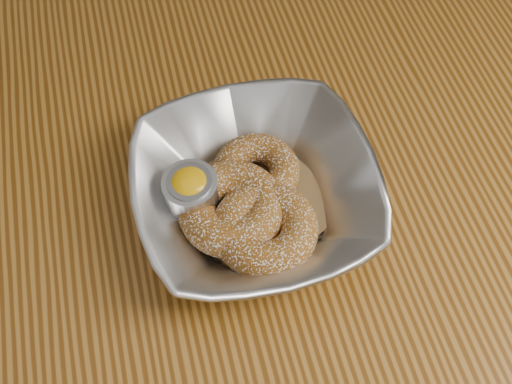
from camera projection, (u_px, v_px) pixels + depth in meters
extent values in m
plane|color=#565659|center=(287.00, 343.00, 1.33)|extent=(4.00, 4.00, 0.00)
cube|color=brown|center=(315.00, 154.00, 0.71)|extent=(1.20, 0.80, 0.04)
cube|color=brown|center=(495.00, 77.00, 1.27)|extent=(0.06, 0.06, 0.71)
imported|color=#B7BABF|center=(256.00, 192.00, 0.62)|extent=(0.25, 0.25, 0.06)
cube|color=brown|center=(256.00, 202.00, 0.64)|extent=(0.20, 0.20, 0.00)
torus|color=brown|center=(256.00, 171.00, 0.64)|extent=(0.11, 0.11, 0.03)
torus|color=brown|center=(265.00, 228.00, 0.60)|extent=(0.15, 0.15, 0.04)
torus|color=brown|center=(232.00, 208.00, 0.61)|extent=(0.14, 0.14, 0.04)
cylinder|color=#B7BABF|center=(192.00, 195.00, 0.62)|extent=(0.06, 0.06, 0.05)
cylinder|color=gray|center=(191.00, 193.00, 0.61)|extent=(0.05, 0.05, 0.05)
ellipsoid|color=#FEB707|center=(190.00, 185.00, 0.60)|extent=(0.04, 0.04, 0.03)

